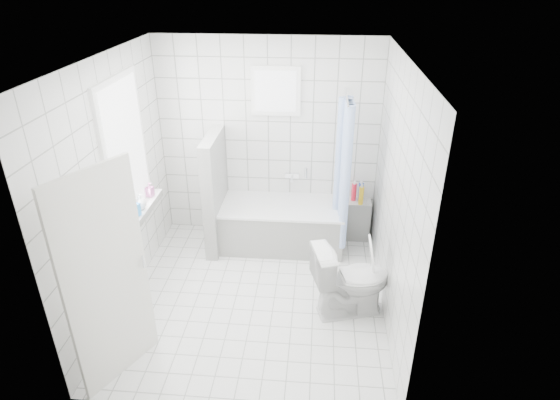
{
  "coord_description": "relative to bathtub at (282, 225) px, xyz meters",
  "views": [
    {
      "loc": [
        0.63,
        -4.13,
        3.35
      ],
      "look_at": [
        0.25,
        0.35,
        1.05
      ],
      "focal_mm": 30.0,
      "sensor_mm": 36.0,
      "label": 1
    }
  ],
  "objects": [
    {
      "name": "window_back",
      "position": [
        -0.11,
        0.33,
        1.66
      ],
      "size": [
        0.5,
        0.01,
        0.5
      ],
      "primitive_type": "cube",
      "color": "white",
      "rests_on": "wall_back"
    },
    {
      "name": "toilet",
      "position": [
        0.82,
        -1.27,
        0.12
      ],
      "size": [
        0.9,
        0.66,
        0.82
      ],
      "primitive_type": "imported",
      "rotation": [
        0.0,
        0.0,
        1.85
      ],
      "color": "white",
      "rests_on": "ground"
    },
    {
      "name": "partition_wall",
      "position": [
        -0.85,
        -0.05,
        0.46
      ],
      "size": [
        0.15,
        0.85,
        1.5
      ],
      "primitive_type": "cube",
      "color": "white",
      "rests_on": "ground"
    },
    {
      "name": "wall_back",
      "position": [
        -0.21,
        0.38,
        1.01
      ],
      "size": [
        2.8,
        0.02,
        2.6
      ],
      "primitive_type": "cube",
      "color": "white",
      "rests_on": "ground"
    },
    {
      "name": "curtain_rod",
      "position": [
        0.72,
        -0.02,
        1.71
      ],
      "size": [
        0.02,
        0.8,
        0.02
      ],
      "primitive_type": "cylinder",
      "rotation": [
        1.57,
        0.0,
        0.0
      ],
      "color": "silver",
      "rests_on": "wall_back"
    },
    {
      "name": "ground",
      "position": [
        -0.21,
        -1.12,
        -0.29
      ],
      "size": [
        3.0,
        3.0,
        0.0
      ],
      "primitive_type": "plane",
      "color": "white",
      "rests_on": "ground"
    },
    {
      "name": "window_left",
      "position": [
        -1.57,
        -0.82,
        1.31
      ],
      "size": [
        0.01,
        0.9,
        1.4
      ],
      "primitive_type": "cube",
      "color": "white",
      "rests_on": "wall_left"
    },
    {
      "name": "wall_left",
      "position": [
        -1.61,
        -1.12,
        1.01
      ],
      "size": [
        0.02,
        3.0,
        2.6
      ],
      "primitive_type": "cube",
      "color": "white",
      "rests_on": "ground"
    },
    {
      "name": "sill_bottles",
      "position": [
        -1.51,
        -0.95,
        0.73
      ],
      "size": [
        0.16,
        0.76,
        0.31
      ],
      "color": "#37A4FB",
      "rests_on": "window_sill"
    },
    {
      "name": "wall_front",
      "position": [
        -0.21,
        -2.62,
        1.01
      ],
      "size": [
        2.8,
        0.02,
        2.6
      ],
      "primitive_type": "cube",
      "color": "white",
      "rests_on": "ground"
    },
    {
      "name": "ceiling",
      "position": [
        -0.21,
        -1.12,
        2.31
      ],
      "size": [
        3.0,
        3.0,
        0.0
      ],
      "primitive_type": "plane",
      "rotation": [
        3.14,
        0.0,
        0.0
      ],
      "color": "white",
      "rests_on": "ground"
    },
    {
      "name": "ledge_bottles",
      "position": [
        0.97,
        0.24,
        0.38
      ],
      "size": [
        0.15,
        0.17,
        0.25
      ],
      "color": "yellow",
      "rests_on": "tiled_ledge"
    },
    {
      "name": "door",
      "position": [
        -1.27,
        -2.25,
        0.71
      ],
      "size": [
        0.41,
        0.73,
        2.0
      ],
      "primitive_type": "cube",
      "rotation": [
        0.0,
        0.0,
        -0.48
      ],
      "color": "silver",
      "rests_on": "ground"
    },
    {
      "name": "shower_curtain",
      "position": [
        0.72,
        -0.16,
        0.81
      ],
      "size": [
        0.14,
        0.48,
        1.78
      ],
      "primitive_type": null,
      "color": "#4772D1",
      "rests_on": "curtain_rod"
    },
    {
      "name": "tiled_ledge",
      "position": [
        0.95,
        0.25,
        -0.02
      ],
      "size": [
        0.4,
        0.24,
        0.55
      ],
      "primitive_type": "cube",
      "color": "white",
      "rests_on": "ground"
    },
    {
      "name": "wall_right",
      "position": [
        1.19,
        -1.12,
        1.01
      ],
      "size": [
        0.02,
        3.0,
        2.6
      ],
      "primitive_type": "cube",
      "color": "white",
      "rests_on": "ground"
    },
    {
      "name": "window_sill",
      "position": [
        -1.52,
        -0.82,
        0.57
      ],
      "size": [
        0.18,
        1.02,
        0.08
      ],
      "primitive_type": "cube",
      "color": "white",
      "rests_on": "wall_left"
    },
    {
      "name": "tub_faucet",
      "position": [
        0.1,
        0.33,
        0.56
      ],
      "size": [
        0.18,
        0.06,
        0.06
      ],
      "primitive_type": "cube",
      "color": "silver",
      "rests_on": "wall_back"
    },
    {
      "name": "bathtub",
      "position": [
        0.0,
        0.0,
        0.0
      ],
      "size": [
        1.56,
        0.77,
        0.58
      ],
      "color": "white",
      "rests_on": "ground"
    }
  ]
}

